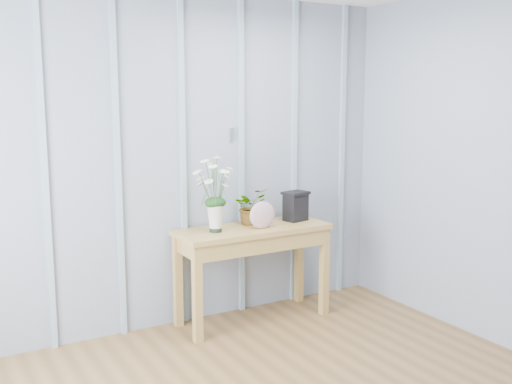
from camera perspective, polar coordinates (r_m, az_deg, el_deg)
room_shell at (r=3.21m, az=-2.01°, el=13.29°), size 4.00×4.50×2.50m
sideboard at (r=4.64m, az=-0.31°, el=-4.72°), size 1.20×0.45×0.75m
daisy_vase at (r=4.39m, az=-3.91°, el=0.75°), size 0.40×0.31×0.57m
spider_plant at (r=4.69m, az=-0.57°, el=-1.36°), size 0.29×0.27×0.28m
felt_disc_vessel at (r=4.53m, az=0.60°, el=-2.21°), size 0.21×0.08×0.21m
carved_box at (r=4.82m, az=3.79°, el=-1.32°), size 0.22×0.19×0.24m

